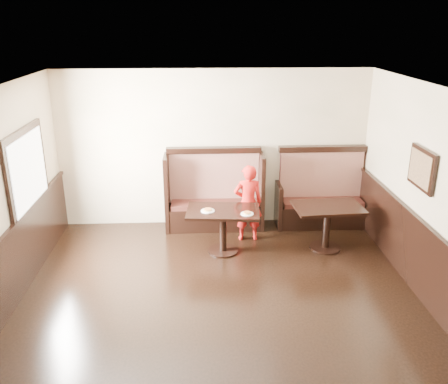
{
  "coord_description": "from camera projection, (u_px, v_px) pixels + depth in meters",
  "views": [
    {
      "loc": [
        -0.24,
        -4.68,
        3.57
      ],
      "look_at": [
        0.13,
        2.35,
        1.0
      ],
      "focal_mm": 38.0,
      "sensor_mm": 36.0,
      "label": 1
    }
  ],
  "objects": [
    {
      "name": "booth_neighbor",
      "position": [
        321.0,
        199.0,
        8.65
      ],
      "size": [
        1.65,
        0.72,
        1.45
      ],
      "color": "black",
      "rests_on": "ground"
    },
    {
      "name": "room_shell",
      "position": [
        197.0,
        278.0,
        5.65
      ],
      "size": [
        7.0,
        7.0,
        7.0
      ],
      "color": "beige",
      "rests_on": "ground"
    },
    {
      "name": "table_neighbor",
      "position": [
        327.0,
        217.0,
        7.67
      ],
      "size": [
        1.13,
        0.78,
        0.75
      ],
      "rotation": [
        0.0,
        0.0,
        0.07
      ],
      "color": "black",
      "rests_on": "ground"
    },
    {
      "name": "pizza_plate_right",
      "position": [
        247.0,
        213.0,
        7.34
      ],
      "size": [
        0.2,
        0.2,
        0.04
      ],
      "color": "white",
      "rests_on": "table_main"
    },
    {
      "name": "child",
      "position": [
        248.0,
        203.0,
        7.97
      ],
      "size": [
        0.5,
        0.34,
        1.33
      ],
      "primitive_type": "imported",
      "rotation": [
        0.0,
        0.0,
        3.19
      ],
      "color": "red",
      "rests_on": "ground"
    },
    {
      "name": "booth_main",
      "position": [
        214.0,
        199.0,
        8.54
      ],
      "size": [
        1.75,
        0.72,
        1.45
      ],
      "color": "black",
      "rests_on": "ground"
    },
    {
      "name": "ground",
      "position": [
        224.0,
        339.0,
        5.63
      ],
      "size": [
        7.0,
        7.0,
        0.0
      ],
      "primitive_type": "plane",
      "color": "black",
      "rests_on": "ground"
    },
    {
      "name": "pizza_plate_left",
      "position": [
        208.0,
        210.0,
        7.45
      ],
      "size": [
        0.22,
        0.22,
        0.04
      ],
      "color": "white",
      "rests_on": "table_main"
    },
    {
      "name": "table_main",
      "position": [
        223.0,
        220.0,
        7.56
      ],
      "size": [
        1.2,
        0.81,
        0.73
      ],
      "rotation": [
        0.0,
        0.0,
        -0.09
      ],
      "color": "black",
      "rests_on": "ground"
    }
  ]
}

